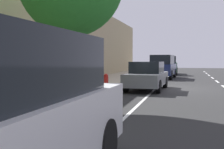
{
  "coord_description": "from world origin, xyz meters",
  "views": [
    {
      "loc": [
        -0.99,
        16.57,
        1.67
      ],
      "look_at": [
        1.04,
        8.78,
        1.23
      ],
      "focal_mm": 46.32,
      "sensor_mm": 36.0,
      "label": 1
    }
  ],
  "objects_px": {
    "cyclist_with_backpack": "(87,80)",
    "fire_hydrant": "(106,83)",
    "parked_pickup_green_nearest": "(168,66)",
    "parked_sedan_grey_mid": "(147,76)",
    "parked_suv_dark_blue_second": "(163,66)",
    "bicycle_at_curb": "(89,104)"
  },
  "relations": [
    {
      "from": "cyclist_with_backpack",
      "to": "fire_hydrant",
      "type": "xyz_separation_m",
      "value": [
        0.67,
        -4.46,
        -0.45
      ]
    },
    {
      "from": "parked_pickup_green_nearest",
      "to": "parked_sedan_grey_mid",
      "type": "relative_size",
      "value": 1.2
    },
    {
      "from": "cyclist_with_backpack",
      "to": "fire_hydrant",
      "type": "bearing_deg",
      "value": -81.45
    },
    {
      "from": "bicycle_at_curb",
      "to": "cyclist_with_backpack",
      "type": "relative_size",
      "value": 0.94
    },
    {
      "from": "bicycle_at_curb",
      "to": "fire_hydrant",
      "type": "bearing_deg",
      "value": -79.68
    },
    {
      "from": "parked_sedan_grey_mid",
      "to": "cyclist_with_backpack",
      "type": "xyz_separation_m",
      "value": [
        0.85,
        7.19,
        0.28
      ]
    },
    {
      "from": "parked_sedan_grey_mid",
      "to": "cyclist_with_backpack",
      "type": "distance_m",
      "value": 7.25
    },
    {
      "from": "parked_pickup_green_nearest",
      "to": "bicycle_at_curb",
      "type": "xyz_separation_m",
      "value": [
        0.69,
        23.53,
        -0.52
      ]
    },
    {
      "from": "parked_pickup_green_nearest",
      "to": "fire_hydrant",
      "type": "bearing_deg",
      "value": 85.14
    },
    {
      "from": "parked_sedan_grey_mid",
      "to": "cyclist_with_backpack",
      "type": "relative_size",
      "value": 2.64
    },
    {
      "from": "parked_pickup_green_nearest",
      "to": "parked_suv_dark_blue_second",
      "type": "xyz_separation_m",
      "value": [
        0.03,
        6.32,
        0.13
      ]
    },
    {
      "from": "parked_sedan_grey_mid",
      "to": "bicycle_at_curb",
      "type": "relative_size",
      "value": 2.81
    },
    {
      "from": "parked_suv_dark_blue_second",
      "to": "fire_hydrant",
      "type": "bearing_deg",
      "value": 82.79
    },
    {
      "from": "parked_sedan_grey_mid",
      "to": "fire_hydrant",
      "type": "height_order",
      "value": "parked_sedan_grey_mid"
    },
    {
      "from": "fire_hydrant",
      "to": "parked_pickup_green_nearest",
      "type": "bearing_deg",
      "value": -94.86
    },
    {
      "from": "parked_suv_dark_blue_second",
      "to": "parked_pickup_green_nearest",
      "type": "bearing_deg",
      "value": -90.26
    },
    {
      "from": "parked_sedan_grey_mid",
      "to": "parked_suv_dark_blue_second",
      "type": "bearing_deg",
      "value": -90.21
    },
    {
      "from": "parked_pickup_green_nearest",
      "to": "cyclist_with_backpack",
      "type": "height_order",
      "value": "parked_pickup_green_nearest"
    },
    {
      "from": "bicycle_at_curb",
      "to": "cyclist_with_backpack",
      "type": "distance_m",
      "value": 0.83
    },
    {
      "from": "parked_suv_dark_blue_second",
      "to": "cyclist_with_backpack",
      "type": "height_order",
      "value": "parked_suv_dark_blue_second"
    },
    {
      "from": "parked_pickup_green_nearest",
      "to": "bicycle_at_curb",
      "type": "bearing_deg",
      "value": 88.32
    },
    {
      "from": "cyclist_with_backpack",
      "to": "fire_hydrant",
      "type": "relative_size",
      "value": 2.02
    }
  ]
}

